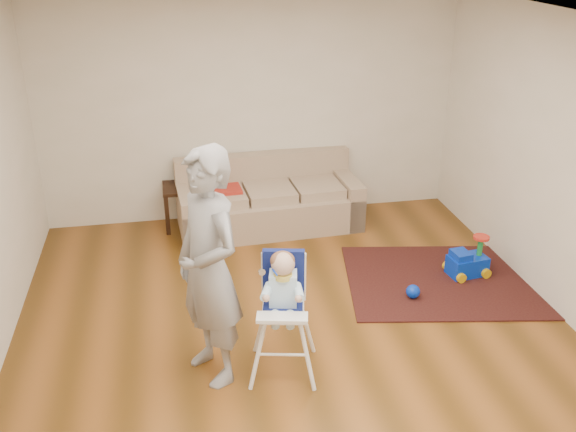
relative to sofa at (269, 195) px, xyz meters
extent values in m
plane|color=#553510|center=(-0.13, -2.30, -0.42)|extent=(5.50, 5.50, 0.00)
cube|color=beige|center=(-0.13, 0.45, 0.93)|extent=(5.00, 0.04, 2.70)
cube|color=white|center=(-0.13, -2.30, 2.28)|extent=(5.00, 5.50, 0.04)
cube|color=#AC271C|center=(-0.58, -0.05, 0.13)|extent=(0.50, 0.34, 0.04)
cube|color=black|center=(1.58, -1.64, -0.41)|extent=(2.25, 1.84, 0.02)
sphere|color=#0731C6|center=(1.11, -1.91, -0.33)|extent=(0.14, 0.14, 0.14)
cylinder|color=#0731C6|center=(-0.39, -2.85, 0.56)|extent=(0.04, 0.12, 0.01)
imported|color=gray|center=(-0.89, -2.67, 0.55)|extent=(0.73, 0.84, 1.94)
camera|label=1|loc=(-1.11, -6.99, 2.94)|focal=40.00mm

